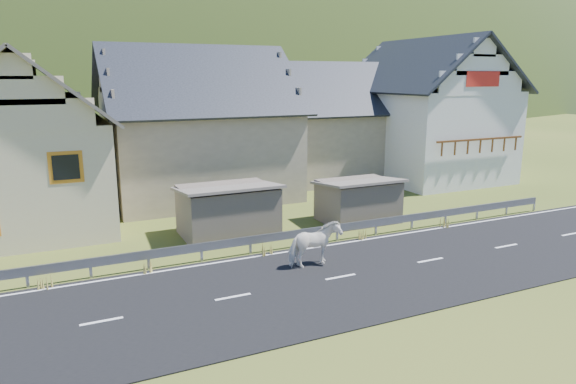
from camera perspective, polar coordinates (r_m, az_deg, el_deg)
name	(u,v)px	position (r m, az deg, el deg)	size (l,w,h in m)	color
ground	(341,278)	(18.46, 5.86, -9.49)	(160.00, 160.00, 0.00)	#384B17
road	(341,277)	(18.46, 5.86, -9.43)	(60.00, 7.00, 0.04)	black
lane_markings	(341,277)	(18.45, 5.86, -9.36)	(60.00, 6.60, 0.01)	silver
guardrail	(296,234)	(21.32, 0.84, -4.73)	(28.10, 0.09, 0.75)	#93969B
shed_left	(228,211)	(22.98, -6.72, -2.13)	(4.30, 3.30, 2.40)	#706256
shed_right	(358,201)	(25.29, 7.77, -1.02)	(3.80, 2.90, 2.20)	#706256
house_cream	(23,134)	(26.79, -27.39, 5.74)	(7.80, 9.80, 8.30)	beige
house_stone_a	(196,117)	(30.75, -10.14, 8.20)	(10.80, 9.80, 8.90)	gray
house_stone_b	(329,116)	(36.42, 4.58, 8.41)	(9.80, 8.80, 8.10)	gray
house_white	(426,104)	(37.31, 15.09, 9.39)	(8.80, 10.80, 9.70)	silver
mountain	(95,153)	(196.99, -20.65, 4.07)	(440.00, 280.00, 260.00)	#1F3614
horse	(314,244)	(19.11, 2.96, -5.84)	(1.99, 0.91, 1.68)	white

